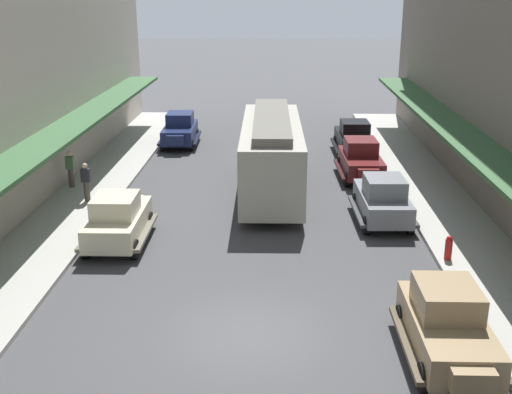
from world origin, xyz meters
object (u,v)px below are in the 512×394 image
Objects in this scene: parked_car_5 at (180,129)px; streetcar at (271,152)px; pedestrian_1 at (86,182)px; parked_car_4 at (447,323)px; parked_car_6 at (354,137)px; parked_car_2 at (118,218)px; fire_hydrant at (449,248)px; pedestrian_2 at (70,169)px; parked_car_0 at (361,159)px; parked_car_1 at (383,198)px.

streetcar is (5.35, -8.89, 0.96)m from parked_car_5.
parked_car_4 is at bearing -42.73° from pedestrian_1.
parked_car_6 is (-0.04, 20.13, 0.00)m from parked_car_4.
parked_car_2 and parked_car_6 have the same top height.
fire_hydrant is 16.58m from pedestrian_2.
streetcar reaches higher than fire_hydrant.
parked_car_6 is 0.44× the size of streetcar.
parked_car_0 and parked_car_6 have the same top height.
pedestrian_1 is at bearing -166.87° from streetcar.
pedestrian_1 is 2.33m from pedestrian_2.
pedestrian_1 is at bearing -102.13° from parked_car_5.
pedestrian_1 is 1.00× the size of pedestrian_2.
parked_car_0 is 11.46m from parked_car_5.
parked_car_1 is 0.45× the size of streetcar.
parked_car_1 is at bearing -90.31° from parked_car_6.
parked_car_6 is at bearing 90.10° from parked_car_4.
parked_car_5 is 2.62× the size of pedestrian_2.
parked_car_5 reaches higher than pedestrian_1.
parked_car_4 is (0.09, -9.56, 0.00)m from parked_car_1.
pedestrian_2 reaches higher than fire_hydrant.
parked_car_0 is 0.45× the size of streetcar.
parked_car_1 and parked_car_5 have the same top height.
parked_car_4 is at bearing -89.90° from parked_car_6.
parked_car_4 is 5.86m from fire_hydrant.
pedestrian_2 is (-1.28, 1.95, 0.00)m from pedestrian_1.
fire_hydrant is at bearing -84.01° from parked_car_6.
parked_car_2 reaches higher than fire_hydrant.
parked_car_6 is 2.62× the size of pedestrian_1.
streetcar is at bearing 129.08° from fire_hydrant.
parked_car_1 is 10.57m from parked_car_6.
pedestrian_1 is (-7.64, -1.78, -0.91)m from streetcar.
parked_car_2 is 0.44× the size of streetcar.
streetcar is at bearing -1.11° from pedestrian_2.
parked_car_0 is 2.62× the size of pedestrian_1.
parked_car_2 is 2.61× the size of pedestrian_1.
parked_car_1 is at bearing 90.56° from parked_car_4.
parked_car_0 reaches higher than fire_hydrant.
streetcar is (5.31, 5.94, 0.96)m from parked_car_2.
pedestrian_1 is (-2.29, -10.67, 0.05)m from parked_car_5.
pedestrian_1 is (-2.34, 4.16, 0.05)m from parked_car_2.
pedestrian_2 is at bearing 120.58° from parked_car_2.
parked_car_4 is 1.00× the size of parked_car_6.
parked_car_6 reaches higher than pedestrian_1.
parked_car_5 is (-0.04, 14.83, 0.00)m from parked_car_2.
parked_car_6 is at bearing 53.65° from parked_car_2.
parked_car_2 is 4.77m from pedestrian_1.
pedestrian_1 is at bearing -56.84° from pedestrian_2.
fire_hydrant is (1.48, 5.66, -0.38)m from parked_car_4.
parked_car_6 is (9.73, -1.67, 0.00)m from parked_car_5.
pedestrian_1 is (-11.84, -4.34, 0.05)m from parked_car_0.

